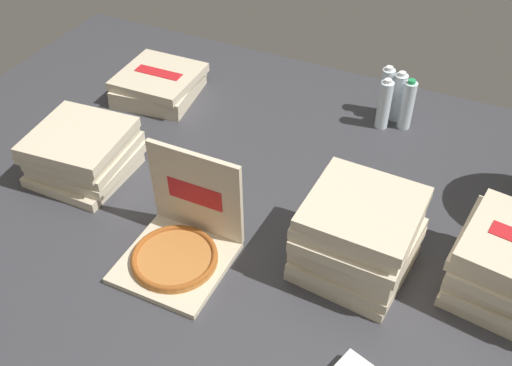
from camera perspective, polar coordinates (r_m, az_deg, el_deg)
The scene contains 9 objects.
ground_plane at distance 2.14m, azimuth 0.25°, elevation -5.06°, with size 3.20×2.40×0.02m, color #38383D.
open_pizza_box at distance 2.03m, azimuth -7.19°, elevation -5.53°, with size 0.34×0.35×0.36m.
pizza_stack_center_near at distance 1.96m, azimuth 9.68°, elevation -5.03°, with size 0.38×0.39×0.28m.
pizza_stack_right_near at distance 2.41m, azimuth -16.18°, elevation 2.84°, with size 0.38×0.39×0.20m.
pizza_stack_center_far at distance 2.84m, azimuth -9.23°, elevation 9.27°, with size 0.39×0.38×0.12m.
water_bottle_0 at distance 2.69m, azimuth 13.39°, elevation 7.97°, with size 0.06×0.06×0.24m.
water_bottle_1 at distance 2.64m, azimuth 14.21°, elevation 7.23°, with size 0.06×0.06×0.24m.
water_bottle_2 at distance 2.62m, azimuth 12.12°, elevation 7.33°, with size 0.06×0.06×0.24m.
water_bottle_3 at distance 2.71m, azimuth 12.25°, elevation 8.52°, with size 0.06×0.06×0.24m.
Camera 1 is at (0.63, -1.34, 1.54)m, focal length 41.98 mm.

